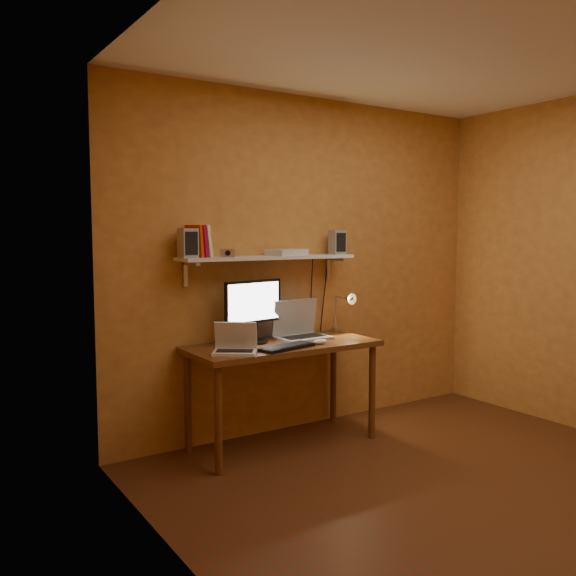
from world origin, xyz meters
TOP-DOWN VIEW (x-y plane):
  - room at (0.00, 0.00)m, footprint 3.44×3.24m
  - desk at (-0.45, 1.28)m, footprint 1.40×0.60m
  - wall_shelf at (-0.45, 1.47)m, footprint 1.40×0.25m
  - monitor at (-0.61, 1.42)m, footprint 0.50×0.25m
  - laptop at (-0.23, 1.40)m, footprint 0.39×0.29m
  - netbook at (-0.91, 1.16)m, footprint 0.35×0.33m
  - keyboard at (-0.54, 1.10)m, footprint 0.45×0.23m
  - mouse at (-0.24, 1.12)m, footprint 0.11×0.07m
  - desk_lamp at (0.21, 1.41)m, footprint 0.09×0.23m
  - speaker_left at (-1.09, 1.47)m, footprint 0.11×0.11m
  - speaker_right at (0.19, 1.48)m, footprint 0.11×0.11m
  - books at (-1.00, 1.50)m, footprint 0.16×0.16m
  - shelf_camera at (-0.83, 1.40)m, footprint 0.11×0.06m
  - router at (-0.29, 1.48)m, footprint 0.32×0.24m

SIDE VIEW (x-z plane):
  - desk at x=-0.45m, z-range 0.29..1.04m
  - keyboard at x=-0.54m, z-range 0.75..0.77m
  - mouse at x=-0.24m, z-range 0.75..0.79m
  - netbook at x=-0.91m, z-range 0.70..0.91m
  - laptop at x=-0.23m, z-range 0.68..0.97m
  - desk_lamp at x=0.21m, z-range 0.77..1.15m
  - monitor at x=-0.61m, z-range 0.78..1.23m
  - room at x=0.00m, z-range -0.02..2.62m
  - wall_shelf at x=-0.45m, z-range 1.26..1.46m
  - router at x=-0.29m, z-range 1.38..1.42m
  - shelf_camera at x=-0.83m, z-range 1.38..1.44m
  - speaker_right at x=0.19m, z-range 1.38..1.56m
  - speaker_left at x=-1.09m, z-range 1.38..1.57m
  - books at x=-1.00m, z-range 1.37..1.60m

